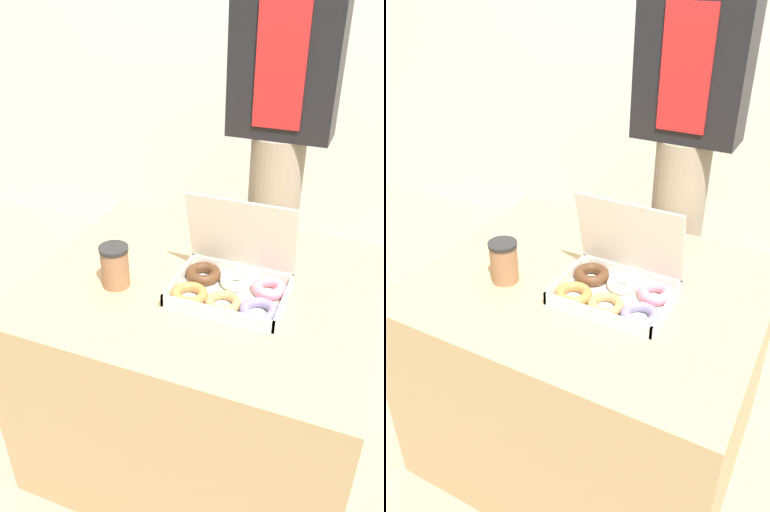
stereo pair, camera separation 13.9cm
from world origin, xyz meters
The scene contains 6 objects.
ground_plane centered at (0.00, 0.00, 0.00)m, with size 14.00×14.00×0.00m, color gray.
wall_back centered at (0.00, 1.44, 1.30)m, with size 10.00×0.05×2.60m.
table centered at (0.00, 0.00, 0.36)m, with size 1.02×0.84×0.72m.
donut_box centered at (0.10, -0.04, 0.76)m, with size 0.35×0.26×0.28m.
coffee_cup centered at (-0.23, -0.12, 0.78)m, with size 0.09×0.09×0.13m.
person_customer centered at (0.07, 0.58, 1.00)m, with size 0.37×0.20×1.82m.
Camera 1 is at (0.43, -1.18, 1.55)m, focal length 35.00 mm.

